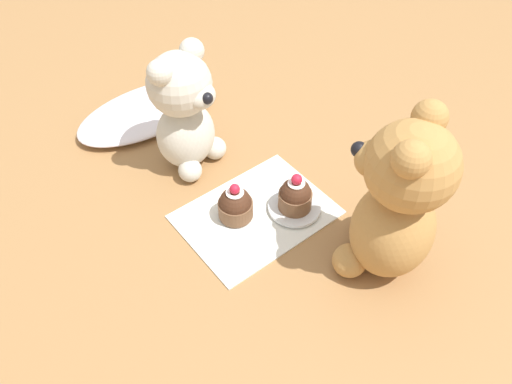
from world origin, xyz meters
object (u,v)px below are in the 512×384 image
cupcake_near_cream_bear (235,205)px  saucer_plate (294,207)px  cupcake_near_tan_bear (295,196)px  teddy_bear_cream (184,111)px  teddy_bear_tan (397,203)px

cupcake_near_cream_bear → saucer_plate: cupcake_near_cream_bear is taller
cupcake_near_tan_bear → cupcake_near_cream_bear: bearing=150.3°
teddy_bear_cream → teddy_bear_tan: teddy_bear_tan is taller
cupcake_near_cream_bear → saucer_plate: 0.10m
saucer_plate → cupcake_near_tan_bear: (0.00, -0.00, 0.03)m
cupcake_near_tan_bear → teddy_bear_tan: bearing=-76.4°
teddy_bear_tan → cupcake_near_cream_bear: (-0.12, 0.21, -0.10)m
teddy_bear_tan → cupcake_near_cream_bear: bearing=-83.4°
cupcake_near_cream_bear → cupcake_near_tan_bear: (0.09, -0.05, 0.01)m
teddy_bear_tan → cupcake_near_cream_bear: teddy_bear_tan is taller
cupcake_near_cream_bear → cupcake_near_tan_bear: 0.10m
cupcake_near_tan_bear → saucer_plate: bearing=90.0°
teddy_bear_cream → saucer_plate: 0.24m
cupcake_near_cream_bear → cupcake_near_tan_bear: size_ratio=0.97×
teddy_bear_tan → saucer_plate: teddy_bear_tan is taller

